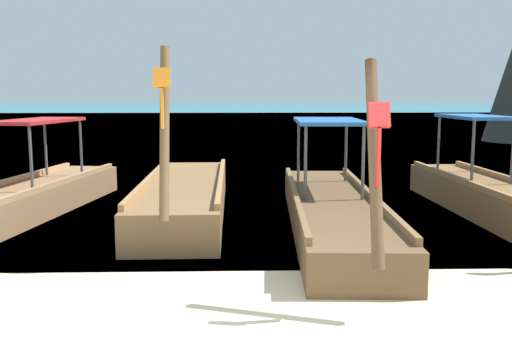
{
  "coord_description": "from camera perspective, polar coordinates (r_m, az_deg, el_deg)",
  "views": [
    {
      "loc": [
        -0.25,
        -4.24,
        2.16
      ],
      "look_at": [
        0.0,
        4.39,
        0.97
      ],
      "focal_mm": 39.32,
      "sensor_mm": 36.0,
      "label": 1
    }
  ],
  "objects": [
    {
      "name": "longtail_boat_red_ribbon",
      "position": [
        9.07,
        7.76,
        -3.94
      ],
      "size": [
        1.56,
        6.91,
        2.51
      ],
      "color": "brown",
      "rests_on": "ground"
    },
    {
      "name": "longtail_boat_orange_ribbon",
      "position": [
        10.17,
        -7.19,
        -2.68
      ],
      "size": [
        1.44,
        6.07,
        2.76
      ],
      "color": "brown",
      "rests_on": "ground"
    },
    {
      "name": "longtail_boat_turquoise_ribbon",
      "position": [
        10.42,
        -23.08,
        -2.91
      ],
      "size": [
        2.05,
        6.89,
        2.39
      ],
      "color": "olive",
      "rests_on": "ground"
    },
    {
      "name": "sea_water",
      "position": [
        66.66,
        -1.44,
        5.97
      ],
      "size": [
        120.0,
        120.0,
        0.0
      ],
      "primitive_type": "plane",
      "color": "#147A89",
      "rests_on": "ground"
    },
    {
      "name": "longtail_boat_pink_ribbon",
      "position": [
        10.85,
        22.45,
        -2.35
      ],
      "size": [
        1.12,
        6.02,
        2.58
      ],
      "color": "brown",
      "rests_on": "ground"
    }
  ]
}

